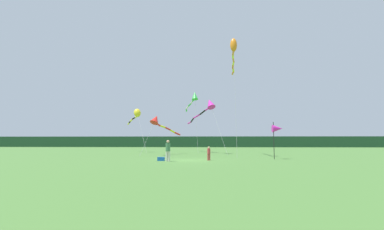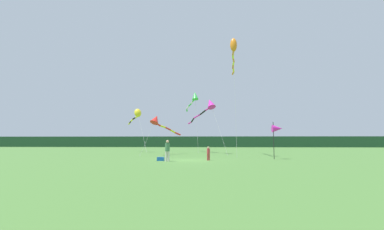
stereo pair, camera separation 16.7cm
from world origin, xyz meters
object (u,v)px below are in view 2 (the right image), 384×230
(kite_orange, at_px, (233,50))
(kite_green, at_px, (194,98))
(kite_red, at_px, (158,121))
(banner_flag_pole, at_px, (277,129))
(person_adult, at_px, (167,149))
(person_child, at_px, (208,153))
(kite_magenta, at_px, (208,106))
(cooler_box, at_px, (161,159))
(kite_yellow, at_px, (137,114))

(kite_orange, bearing_deg, kite_green, 118.50)
(kite_green, bearing_deg, kite_red, -118.83)
(kite_orange, bearing_deg, banner_flag_pole, -49.45)
(person_adult, height_order, person_child, person_adult)
(kite_orange, distance_m, kite_magenta, 8.57)
(kite_orange, xyz_separation_m, kite_green, (-4.78, 8.80, -3.87))
(kite_magenta, bearing_deg, kite_green, 126.69)
(cooler_box, bearing_deg, kite_magenta, 72.23)
(banner_flag_pole, xyz_separation_m, kite_yellow, (-16.53, 13.49, 2.80))
(cooler_box, distance_m, kite_yellow, 18.02)
(person_child, height_order, kite_red, kite_red)
(person_adult, relative_size, kite_red, 0.27)
(person_adult, xyz_separation_m, banner_flag_pole, (9.60, 3.12, 1.78))
(kite_orange, height_order, kite_yellow, kite_orange)
(person_child, bearing_deg, banner_flag_pole, 16.70)
(banner_flag_pole, relative_size, kite_green, 0.39)
(kite_green, bearing_deg, kite_yellow, 175.29)
(person_child, xyz_separation_m, kite_red, (-5.77, 7.69, 3.25))
(person_child, xyz_separation_m, kite_yellow, (-10.25, 15.37, 4.88))
(person_adult, distance_m, kite_green, 17.34)
(cooler_box, bearing_deg, kite_yellow, 111.43)
(cooler_box, relative_size, kite_magenta, 0.06)
(person_adult, height_order, kite_red, kite_red)
(kite_magenta, relative_size, kite_yellow, 1.47)
(person_adult, bearing_deg, banner_flag_pole, 17.98)
(cooler_box, xyz_separation_m, banner_flag_pole, (10.24, 2.52, 2.58))
(person_child, xyz_separation_m, kite_orange, (2.85, 5.89, 10.91))
(person_child, relative_size, kite_orange, 0.09)
(person_child, xyz_separation_m, banner_flag_pole, (6.28, 1.88, 2.08))
(person_child, distance_m, cooler_box, 4.05)
(person_child, distance_m, kite_green, 16.40)
(person_adult, distance_m, kite_red, 9.71)
(person_child, bearing_deg, person_adult, -159.63)
(cooler_box, height_order, kite_red, kite_red)
(person_child, bearing_deg, kite_yellow, 123.69)
(person_adult, xyz_separation_m, kite_magenta, (3.40, 13.22, 5.27))
(person_adult, relative_size, kite_yellow, 0.27)
(person_child, bearing_deg, kite_green, 97.46)
(banner_flag_pole, height_order, kite_orange, kite_orange)
(kite_magenta, xyz_separation_m, kite_red, (-5.86, -4.30, -2.32))
(person_adult, xyz_separation_m, cooler_box, (-0.65, 0.59, -0.80))
(person_adult, xyz_separation_m, kite_yellow, (-6.93, 16.60, 4.58))
(kite_red, relative_size, kite_green, 0.75)
(person_adult, bearing_deg, kite_magenta, 75.57)
(kite_magenta, distance_m, kite_red, 7.63)
(banner_flag_pole, bearing_deg, kite_yellow, 140.79)
(person_adult, distance_m, banner_flag_pole, 10.25)
(kite_orange, bearing_deg, kite_red, 168.20)
(person_child, relative_size, kite_magenta, 0.12)
(banner_flag_pole, relative_size, kite_magenta, 0.35)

